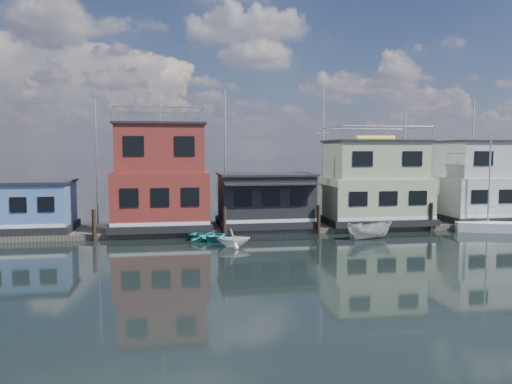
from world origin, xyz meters
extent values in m
plane|color=black|center=(0.00, 0.00, 0.00)|extent=(160.00, 160.00, 0.00)
cube|color=#595147|center=(0.00, 12.00, 0.20)|extent=(48.00, 5.00, 0.40)
cube|color=black|center=(-18.00, 12.00, 0.65)|extent=(6.40, 4.90, 0.50)
cube|color=#4E75B3|center=(-18.00, 12.00, 2.40)|extent=(6.00, 4.50, 3.00)
cube|color=black|center=(-18.00, 12.00, 3.98)|extent=(6.30, 4.80, 0.16)
cube|color=black|center=(-8.50, 12.00, 0.65)|extent=(7.40, 5.90, 0.50)
cube|color=maroon|center=(-8.50, 12.00, 2.77)|extent=(7.00, 5.50, 3.74)
cube|color=maroon|center=(-8.50, 12.00, 6.37)|extent=(6.30, 4.95, 3.46)
cube|color=black|center=(-8.50, 12.00, 8.18)|extent=(6.65, 5.23, 0.16)
cylinder|color=silver|center=(-8.50, 12.00, 10.26)|extent=(0.08, 0.08, 4.00)
cube|color=black|center=(-0.50, 12.00, 0.65)|extent=(7.40, 5.40, 0.50)
cube|color=black|center=(-0.50, 12.00, 2.60)|extent=(7.00, 5.00, 3.40)
cube|color=black|center=(-0.50, 12.00, 4.38)|extent=(7.30, 5.30, 0.16)
cube|color=black|center=(-0.50, 9.20, 3.79)|extent=(7.00, 1.20, 0.12)
cube|color=black|center=(8.50, 12.00, 0.65)|extent=(8.40, 5.90, 0.50)
cube|color=#A4B486|center=(8.50, 12.00, 2.46)|extent=(8.00, 5.50, 3.12)
cube|color=#A4B486|center=(8.50, 12.00, 5.46)|extent=(7.20, 4.95, 2.88)
cube|color=black|center=(8.50, 12.00, 6.98)|extent=(7.60, 5.23, 0.16)
cylinder|color=gold|center=(8.50, 12.00, 7.15)|extent=(3.20, 0.56, 0.56)
cube|color=black|center=(18.50, 12.00, 0.65)|extent=(8.40, 5.90, 0.50)
cube|color=beige|center=(18.50, 12.00, 2.46)|extent=(8.00, 5.50, 3.12)
cube|color=beige|center=(18.50, 12.00, 5.46)|extent=(7.20, 4.95, 2.88)
cube|color=black|center=(18.50, 12.00, 6.98)|extent=(7.60, 5.23, 0.16)
cylinder|color=#2D2116|center=(-13.00, 9.20, 1.10)|extent=(0.28, 0.28, 2.20)
cylinder|color=#2D2116|center=(-4.00, 9.20, 1.10)|extent=(0.28, 0.28, 2.20)
cylinder|color=#2D2116|center=(3.00, 9.20, 1.10)|extent=(0.28, 0.28, 2.20)
cylinder|color=#2D2116|center=(12.00, 9.20, 1.10)|extent=(0.28, 0.28, 2.20)
cylinder|color=silver|center=(-14.00, 18.00, 5.25)|extent=(0.16, 0.16, 10.50)
cylinder|color=silver|center=(-14.00, 18.00, 6.83)|extent=(1.40, 0.06, 0.06)
cylinder|color=silver|center=(-3.00, 18.00, 5.75)|extent=(0.16, 0.16, 11.50)
cylinder|color=silver|center=(-3.00, 18.00, 7.48)|extent=(1.40, 0.06, 0.06)
cylinder|color=silver|center=(6.00, 18.00, 6.00)|extent=(0.16, 0.16, 12.00)
cylinder|color=silver|center=(6.00, 18.00, 7.80)|extent=(1.40, 0.06, 0.06)
cylinder|color=silver|center=(14.00, 18.00, 5.00)|extent=(0.16, 0.16, 10.00)
cylinder|color=silver|center=(14.00, 18.00, 6.50)|extent=(1.40, 0.06, 0.06)
cylinder|color=silver|center=(21.00, 18.00, 5.50)|extent=(0.16, 0.16, 11.00)
cylinder|color=silver|center=(21.00, 18.00, 7.15)|extent=(1.40, 0.06, 0.06)
imported|color=white|center=(-3.81, 5.59, 0.59)|extent=(2.28, 1.99, 1.17)
imported|color=teal|center=(-4.92, 7.78, 0.35)|extent=(4.17, 3.76, 0.71)
imported|color=silver|center=(5.98, 6.69, 0.65)|extent=(3.43, 1.48, 1.29)
cube|color=silver|center=(16.25, 8.36, 0.36)|extent=(4.86, 3.07, 0.72)
cylinder|color=silver|center=(16.25, 8.36, 4.00)|extent=(0.12, 0.12, 6.56)
cube|color=silver|center=(16.25, 8.36, 1.95)|extent=(0.55, 1.36, 0.05)
camera|label=1|loc=(-7.64, -26.15, 6.25)|focal=35.00mm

